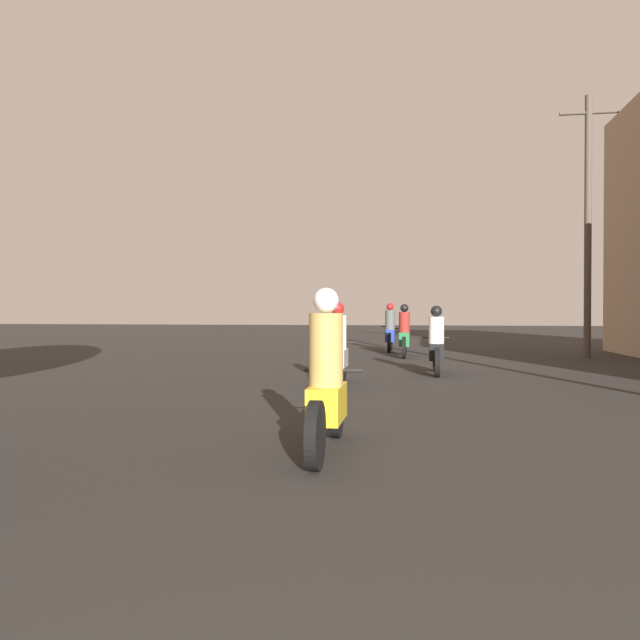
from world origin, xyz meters
TOP-DOWN VIEW (x-y plane):
  - motorcycle_yellow at (-0.84, 5.84)m, footprint 0.60×1.99m
  - motorcycle_silver at (-1.40, 11.17)m, footprint 0.60×2.02m
  - motorcycle_black at (0.42, 13.47)m, footprint 0.60×1.87m
  - motorcycle_green at (-0.34, 18.47)m, footprint 0.60×2.10m
  - motorcycle_blue at (-0.86, 20.90)m, footprint 0.60×2.02m
  - utility_pole_far at (4.86, 18.83)m, footprint 1.60×0.20m

SIDE VIEW (x-z plane):
  - motorcycle_black at x=0.42m, z-range -0.14..1.33m
  - motorcycle_silver at x=-1.40m, z-range -0.14..1.37m
  - motorcycle_green at x=-0.34m, z-range -0.15..1.40m
  - motorcycle_yellow at x=-0.84m, z-range -0.15..1.41m
  - motorcycle_blue at x=-0.86m, z-range -0.16..1.45m
  - utility_pole_far at x=4.86m, z-range 0.16..7.68m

